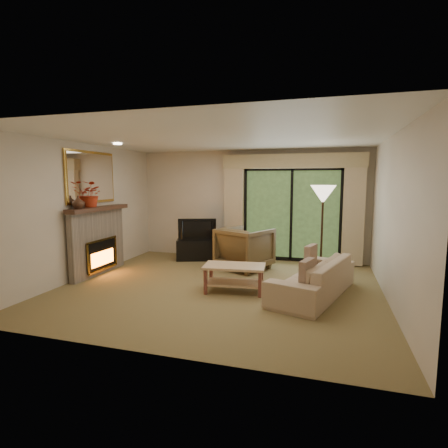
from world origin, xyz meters
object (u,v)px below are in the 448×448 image
(media_console, at_px, (197,250))
(coffee_table, at_px, (234,278))
(sofa, at_px, (313,277))
(armchair, at_px, (245,248))

(media_console, bearing_deg, coffee_table, -74.01)
(media_console, distance_m, sofa, 3.36)
(coffee_table, bearing_deg, sofa, 1.18)
(media_console, height_order, sofa, sofa)
(armchair, height_order, sofa, armchair)
(sofa, relative_size, coffee_table, 2.05)
(armchair, relative_size, coffee_table, 0.97)
(sofa, distance_m, coffee_table, 1.31)
(media_console, xyz_separation_m, coffee_table, (1.47, -2.09, -0.01))
(coffee_table, bearing_deg, armchair, 89.80)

